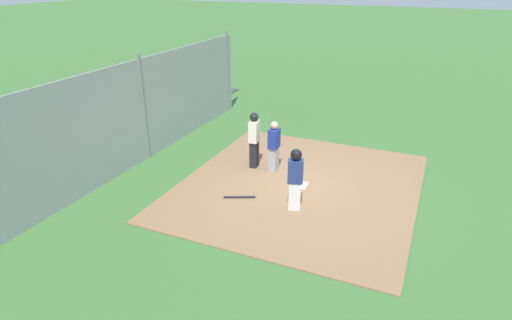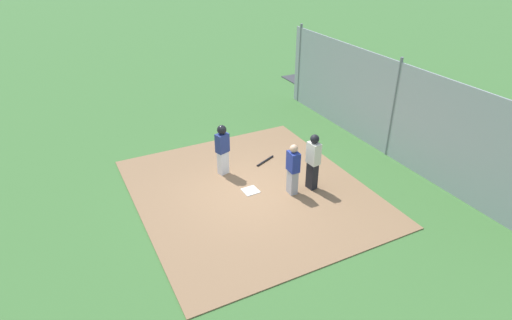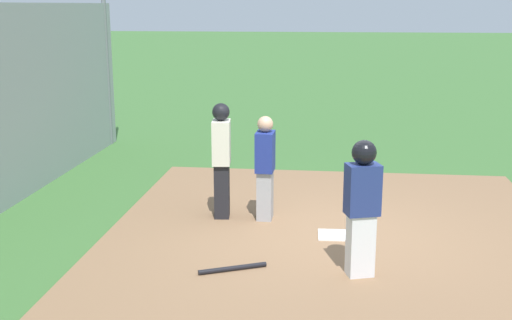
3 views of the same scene
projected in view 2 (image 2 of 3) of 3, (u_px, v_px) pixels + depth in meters
name	position (u px, v px, depth m)	size (l,w,h in m)	color
ground_plane	(251.00, 192.00, 12.51)	(140.00, 140.00, 0.00)	#3D6B33
dirt_infield	(251.00, 191.00, 12.50)	(7.20, 6.40, 0.03)	#896647
home_plate	(251.00, 191.00, 12.49)	(0.44, 0.44, 0.02)	white
catcher	(293.00, 169.00, 12.03)	(0.39, 0.27, 1.56)	#9E9EA3
umpire	(313.00, 161.00, 12.22)	(0.40, 0.30, 1.74)	black
runner	(222.00, 147.00, 12.95)	(0.36, 0.44, 1.64)	silver
baseball_bat	(265.00, 161.00, 14.04)	(0.06, 0.06, 0.85)	black
backstop_fence	(393.00, 111.00, 13.80)	(12.00, 0.10, 3.35)	#93999E
parking_lot	(461.00, 133.00, 16.02)	(18.00, 5.20, 0.04)	#38383D
parked_car_green	(470.00, 117.00, 15.84)	(4.42, 2.41, 1.28)	#235B38
parked_car_white	(404.00, 90.00, 18.50)	(4.43, 2.42, 1.28)	silver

